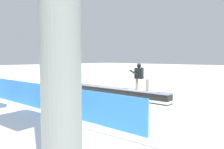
# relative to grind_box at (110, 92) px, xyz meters

# --- Properties ---
(ground_plane) EXTENTS (120.00, 120.00, 0.00)m
(ground_plane) POSITION_rel_grind_box_xyz_m (0.00, 0.00, -0.24)
(ground_plane) COLOR white
(grind_box) EXTENTS (7.10, 1.07, 0.52)m
(grind_box) POSITION_rel_grind_box_xyz_m (0.00, 0.00, 0.00)
(grind_box) COLOR black
(grind_box) RESTS_ON ground_plane
(snowboarder) EXTENTS (1.53, 0.51, 1.34)m
(snowboarder) POSITION_rel_grind_box_xyz_m (-1.91, -0.12, 1.00)
(snowboarder) COLOR silver
(snowboarder) RESTS_ON grind_box
(safety_fence) EXTENTS (10.12, 0.72, 1.05)m
(safety_fence) POSITION_rel_grind_box_xyz_m (0.00, 4.12, 0.29)
(safety_fence) COLOR #3480EC
(safety_fence) RESTS_ON ground_plane
(trail_marker) EXTENTS (0.40, 0.10, 2.17)m
(trail_marker) POSITION_rel_grind_box_xyz_m (4.38, 0.58, 0.92)
(trail_marker) COLOR #262628
(trail_marker) RESTS_ON ground_plane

